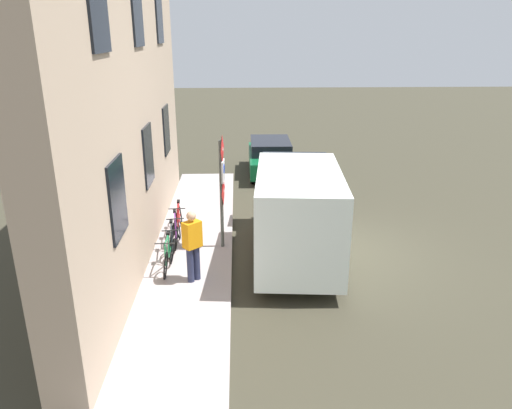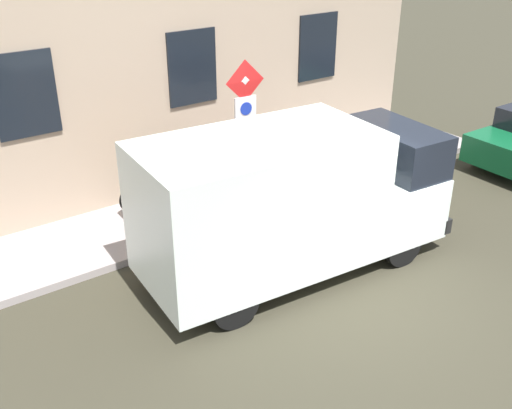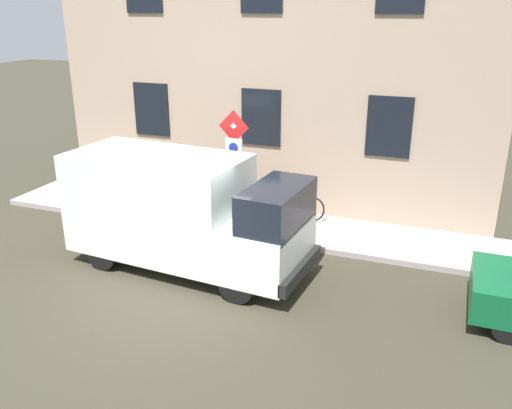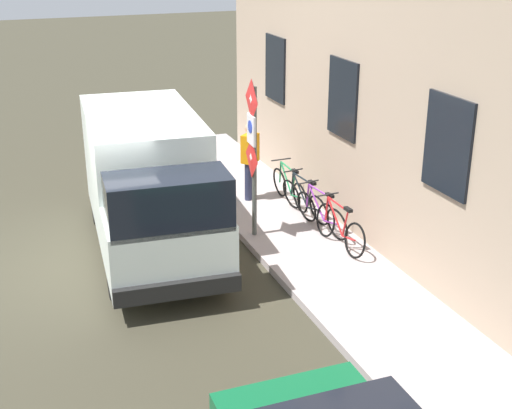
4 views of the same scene
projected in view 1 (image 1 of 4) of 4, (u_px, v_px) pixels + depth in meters
ground_plane at (345, 249)px, 13.25m from camera, size 80.00×80.00×0.00m
sidewalk_slab at (193, 249)px, 13.07m from camera, size 2.09×14.17×0.14m
building_facade at (128, 94)px, 11.62m from camera, size 0.75×12.17×8.39m
sign_post_stacked at (223, 180)px, 12.44m from camera, size 0.16×0.56×2.94m
delivery_van at (297, 209)px, 12.35m from camera, size 2.42×5.47×2.50m
parked_hatchback at (270, 156)px, 20.05m from camera, size 1.79×4.02×1.38m
bicycle_red at (179, 219)px, 13.93m from camera, size 0.46×1.71×0.89m
bicycle_purple at (176, 230)px, 13.20m from camera, size 0.49×1.71×0.89m
bicycle_black at (172, 241)px, 12.48m from camera, size 0.49×1.72×0.89m
bicycle_green at (168, 254)px, 11.75m from camera, size 0.46×1.71×0.89m
pedestrian at (193, 244)px, 10.99m from camera, size 0.47×0.46×1.72m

